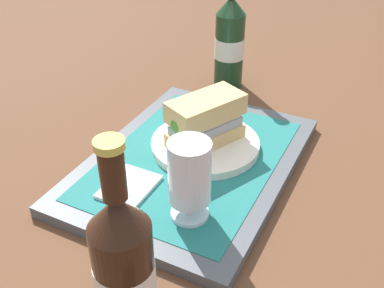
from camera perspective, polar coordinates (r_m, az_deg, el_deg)
The scene contains 9 objects.
ground_plane at distance 0.80m, azimuth -0.00°, elevation -2.97°, with size 3.00×3.00×0.00m, color brown.
tray at distance 0.80m, azimuth -0.00°, elevation -2.39°, with size 0.44×0.32×0.02m, color #4C5156.
placemat at distance 0.79m, azimuth -0.00°, elevation -1.77°, with size 0.38×0.27×0.00m, color #1E6B66.
plate at distance 0.81m, azimuth 1.65°, elevation -0.03°, with size 0.19×0.19×0.01m, color silver.
sandwich at distance 0.78m, azimuth 1.51°, elevation 2.93°, with size 0.14×0.11×0.08m.
beer_glass at distance 0.63m, azimuth -0.29°, elevation -4.25°, with size 0.06×0.06×0.12m.
napkin_folded at distance 0.73m, azimuth -7.75°, elevation -5.24°, with size 0.09×0.07×0.01m, color white.
beer_bottle at distance 0.50m, azimuth -8.34°, elevation -15.12°, with size 0.07×0.07×0.27m.
second_bottle at distance 1.03m, azimuth 4.66°, elevation 12.46°, with size 0.07×0.07×0.27m.
Camera 1 is at (0.57, 0.29, 0.48)m, focal length 43.30 mm.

